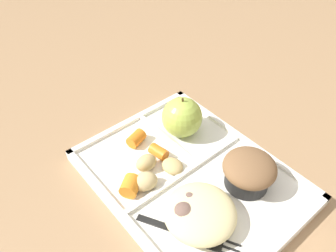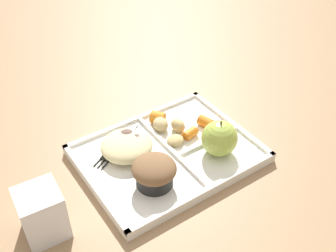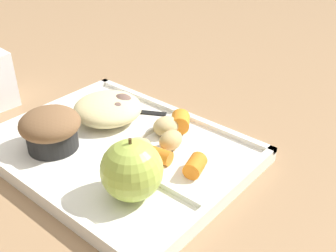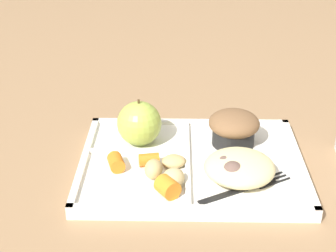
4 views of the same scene
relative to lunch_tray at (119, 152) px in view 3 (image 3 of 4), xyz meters
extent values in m
plane|color=#997551|center=(0.00, 0.00, -0.01)|extent=(6.00, 6.00, 0.00)
cube|color=white|center=(0.00, 0.00, 0.00)|extent=(0.34, 0.26, 0.01)
cube|color=white|center=(0.00, -0.12, 0.01)|extent=(0.34, 0.01, 0.01)
cube|color=white|center=(0.00, 0.12, 0.01)|extent=(0.34, 0.01, 0.01)
cube|color=white|center=(-0.16, 0.00, 0.01)|extent=(0.01, 0.26, 0.01)
cube|color=white|center=(0.16, 0.00, 0.01)|extent=(0.01, 0.26, 0.01)
cube|color=white|center=(-0.01, 0.00, 0.01)|extent=(0.01, 0.24, 0.01)
cube|color=white|center=(-0.08, 0.02, 0.01)|extent=(0.15, 0.01, 0.01)
sphere|color=#A8C14C|center=(-0.08, 0.06, 0.04)|extent=(0.07, 0.07, 0.07)
cylinder|color=#4C381E|center=(-0.08, 0.06, 0.08)|extent=(0.00, 0.00, 0.01)
cylinder|color=black|center=(0.07, 0.06, 0.02)|extent=(0.07, 0.07, 0.03)
ellipsoid|color=brown|center=(0.07, 0.06, 0.04)|extent=(0.08, 0.08, 0.04)
cylinder|color=orange|center=(-0.03, -0.09, 0.02)|extent=(0.04, 0.04, 0.03)
cylinder|color=orange|center=(-0.06, -0.01, 0.02)|extent=(0.03, 0.02, 0.02)
cylinder|color=orange|center=(-0.11, -0.02, 0.02)|extent=(0.03, 0.04, 0.02)
ellipsoid|color=tan|center=(-0.05, -0.04, 0.02)|extent=(0.03, 0.04, 0.03)
ellipsoid|color=tan|center=(-0.03, -0.07, 0.02)|extent=(0.04, 0.05, 0.03)
ellipsoid|color=tan|center=(-0.03, -0.01, 0.01)|extent=(0.04, 0.03, 0.02)
ellipsoid|color=beige|center=(0.07, -0.04, 0.02)|extent=(0.10, 0.10, 0.04)
sphere|color=brown|center=(0.05, -0.04, 0.02)|extent=(0.03, 0.03, 0.03)
sphere|color=#755B4C|center=(0.09, -0.06, 0.02)|extent=(0.03, 0.03, 0.03)
sphere|color=brown|center=(0.06, -0.06, 0.02)|extent=(0.04, 0.04, 0.04)
cube|color=black|center=(0.05, -0.09, 0.01)|extent=(0.09, 0.05, 0.00)
cube|color=black|center=(0.10, -0.06, 0.01)|extent=(0.04, 0.03, 0.00)
cylinder|color=black|center=(0.13, -0.05, 0.01)|extent=(0.02, 0.01, 0.00)
cylinder|color=black|center=(0.13, -0.04, 0.01)|extent=(0.02, 0.01, 0.00)
cylinder|color=black|center=(0.12, -0.04, 0.01)|extent=(0.02, 0.01, 0.00)
camera|label=1|loc=(0.24, -0.24, 0.43)|focal=35.90mm
camera|label=2|loc=(0.34, 0.49, 0.56)|focal=43.89mm
camera|label=3|loc=(-0.34, 0.30, 0.32)|focal=43.67mm
camera|label=4|loc=(-0.02, -0.70, 0.43)|focal=57.41mm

